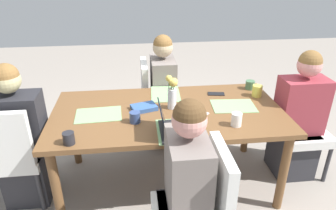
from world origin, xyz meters
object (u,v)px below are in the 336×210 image
at_px(dining_table, 168,119).
at_px(book_red_cover, 144,107).
at_px(coffee_mug_far_left, 250,85).
at_px(person_near_left_mid, 187,196).
at_px(chair_far_right_near, 156,98).
at_px(coffee_mug_centre_left, 135,117).
at_px(flower_vase, 172,90).
at_px(phone_silver, 199,112).
at_px(coffee_mug_centre_right, 257,91).
at_px(coffee_mug_near_right, 236,120).
at_px(laptop_near_left_mid, 172,127).
at_px(chair_near_left_mid, 200,206).
at_px(phone_black, 216,94).
at_px(chair_head_right_left_far, 299,121).
at_px(person_far_right_near, 163,98).
at_px(chair_head_left_left_near, 12,152).
at_px(person_head_right_left_far, 297,123).
at_px(coffee_mug_near_left, 69,138).
at_px(person_head_left_left_near, 22,143).

relative_size(dining_table, book_red_cover, 9.43).
bearing_deg(dining_table, coffee_mug_far_left, 23.67).
height_order(person_near_left_mid, chair_far_right_near, person_near_left_mid).
bearing_deg(coffee_mug_centre_left, flower_vase, 34.17).
relative_size(person_near_left_mid, phone_silver, 7.97).
distance_m(coffee_mug_centre_right, book_red_cover, 1.03).
bearing_deg(phone_silver, coffee_mug_near_right, 179.11).
bearing_deg(coffee_mug_near_right, phone_silver, 134.34).
bearing_deg(laptop_near_left_mid, phone_silver, 47.53).
bearing_deg(chair_near_left_mid, phone_black, 71.44).
height_order(chair_head_right_left_far, phone_black, chair_head_right_left_far).
relative_size(coffee_mug_near_right, coffee_mug_far_left, 1.20).
height_order(person_far_right_near, coffee_mug_far_left, person_far_right_near).
bearing_deg(flower_vase, phone_black, 27.88).
distance_m(coffee_mug_centre_left, phone_black, 0.87).
height_order(flower_vase, book_red_cover, flower_vase).
bearing_deg(coffee_mug_centre_right, chair_head_left_left_near, -171.97).
distance_m(dining_table, coffee_mug_far_left, 0.91).
bearing_deg(dining_table, coffee_mug_centre_right, 13.07).
height_order(person_head_right_left_far, chair_far_right_near, person_head_right_left_far).
distance_m(person_far_right_near, coffee_mug_near_left, 1.39).
bearing_deg(book_red_cover, person_far_right_near, 54.96).
xyz_separation_m(chair_far_right_near, book_red_cover, (-0.15, -0.74, 0.26)).
bearing_deg(coffee_mug_centre_right, chair_head_right_left_far, -11.00).
bearing_deg(coffee_mug_centre_right, coffee_mug_centre_left, -161.90).
height_order(person_head_left_left_near, phone_black, person_head_left_left_near).
relative_size(laptop_near_left_mid, coffee_mug_centre_left, 3.74).
distance_m(phone_black, phone_silver, 0.41).
relative_size(person_near_left_mid, book_red_cover, 5.97).
relative_size(chair_head_left_left_near, person_head_left_left_near, 0.75).
relative_size(person_head_right_left_far, phone_black, 7.97).
relative_size(person_far_right_near, coffee_mug_centre_left, 13.95).
bearing_deg(coffee_mug_near_right, coffee_mug_near_left, -174.77).
relative_size(person_head_left_left_near, flower_vase, 4.17).
relative_size(chair_near_left_mid, coffee_mug_centre_right, 8.78).
distance_m(coffee_mug_far_left, phone_silver, 0.72).
height_order(coffee_mug_near_left, coffee_mug_centre_left, same).
distance_m(flower_vase, phone_silver, 0.28).
relative_size(laptop_near_left_mid, book_red_cover, 1.60).
bearing_deg(coffee_mug_near_right, book_red_cover, 152.49).
bearing_deg(phone_silver, chair_far_right_near, -26.68).
height_order(coffee_mug_near_right, coffee_mug_far_left, coffee_mug_near_right).
relative_size(person_head_left_left_near, person_head_right_left_far, 1.00).
distance_m(chair_head_right_left_far, person_far_right_near, 1.35).
bearing_deg(chair_head_right_left_far, phone_black, 167.96).
distance_m(laptop_near_left_mid, coffee_mug_centre_left, 0.32).
relative_size(coffee_mug_centre_right, phone_black, 0.68).
height_order(chair_near_left_mid, coffee_mug_centre_right, chair_near_left_mid).
xyz_separation_m(person_head_left_left_near, coffee_mug_centre_right, (2.01, 0.22, 0.26)).
relative_size(chair_near_left_mid, phone_silver, 6.00).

